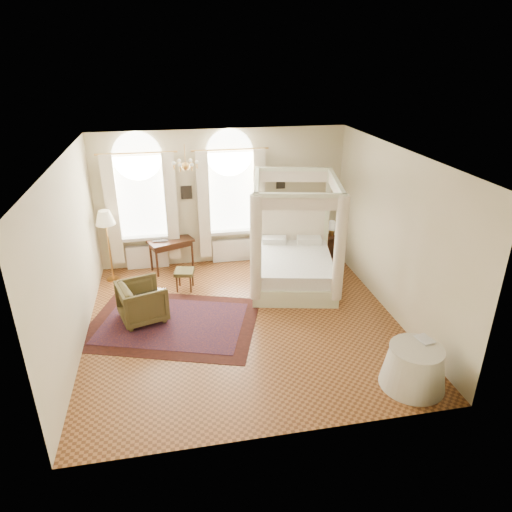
{
  "coord_description": "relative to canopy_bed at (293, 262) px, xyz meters",
  "views": [
    {
      "loc": [
        -1.23,
        -7.64,
        4.9
      ],
      "look_at": [
        0.33,
        0.4,
        1.23
      ],
      "focal_mm": 32.0,
      "sensor_mm": 36.0,
      "label": 1
    }
  ],
  "objects": [
    {
      "name": "ground",
      "position": [
        -1.38,
        -1.37,
        -0.56
      ],
      "size": [
        6.0,
        6.0,
        0.0
      ],
      "primitive_type": "plane",
      "color": "brown",
      "rests_on": "ground"
    },
    {
      "name": "room_walls",
      "position": [
        -1.38,
        -1.37,
        1.42
      ],
      "size": [
        6.0,
        6.0,
        6.0
      ],
      "color": "beige",
      "rests_on": "ground"
    },
    {
      "name": "window_left",
      "position": [
        -3.28,
        1.5,
        0.93
      ],
      "size": [
        1.62,
        0.27,
        3.29
      ],
      "color": "white",
      "rests_on": "room_walls"
    },
    {
      "name": "window_right",
      "position": [
        -1.18,
        1.5,
        0.93
      ],
      "size": [
        1.62,
        0.27,
        3.29
      ],
      "color": "white",
      "rests_on": "room_walls"
    },
    {
      "name": "chandelier",
      "position": [
        -2.28,
        -0.17,
        2.35
      ],
      "size": [
        0.51,
        0.45,
        0.5
      ],
      "color": "#BF8A3F",
      "rests_on": "room_walls"
    },
    {
      "name": "wall_pictures",
      "position": [
        -1.3,
        1.6,
        1.33
      ],
      "size": [
        2.54,
        0.03,
        0.39
      ],
      "color": "black",
      "rests_on": "room_walls"
    },
    {
      "name": "canopy_bed",
      "position": [
        0.0,
        0.0,
        0.0
      ],
      "size": [
        2.28,
        2.61,
        2.47
      ],
      "color": "beige",
      "rests_on": "ground"
    },
    {
      "name": "nightstand",
      "position": [
        1.32,
        1.33,
        -0.29
      ],
      "size": [
        0.49,
        0.47,
        0.55
      ],
      "primitive_type": "cube",
      "rotation": [
        0.0,
        0.0,
        0.4
      ],
      "color": "#381B0F",
      "rests_on": "ground"
    },
    {
      "name": "nightstand_lamp",
      "position": [
        1.4,
        1.41,
        0.25
      ],
      "size": [
        0.27,
        0.27,
        0.39
      ],
      "color": "#BF8A3F",
      "rests_on": "nightstand"
    },
    {
      "name": "writing_desk",
      "position": [
        -2.7,
        1.33,
        0.1
      ],
      "size": [
        1.16,
        0.87,
        0.77
      ],
      "color": "#381B0F",
      "rests_on": "ground"
    },
    {
      "name": "laptop",
      "position": [
        -2.94,
        1.34,
        0.23
      ],
      "size": [
        0.37,
        0.25,
        0.03
      ],
      "primitive_type": "imported",
      "rotation": [
        0.0,
        0.0,
        3.11
      ],
      "color": "black",
      "rests_on": "writing_desk"
    },
    {
      "name": "stool",
      "position": [
        -2.45,
        0.23,
        -0.17
      ],
      "size": [
        0.48,
        0.48,
        0.47
      ],
      "color": "#48421F",
      "rests_on": "ground"
    },
    {
      "name": "armchair",
      "position": [
        -3.32,
        -0.89,
        -0.16
      ],
      "size": [
        1.08,
        1.07,
        0.8
      ],
      "primitive_type": "imported",
      "rotation": [
        0.0,
        0.0,
        1.86
      ],
      "color": "#473C1E",
      "rests_on": "ground"
    },
    {
      "name": "coffee_table",
      "position": [
        -3.18,
        -0.53,
        -0.2
      ],
      "size": [
        0.69,
        0.59,
        0.4
      ],
      "color": "silver",
      "rests_on": "ground"
    },
    {
      "name": "floor_lamp",
      "position": [
        -4.08,
        1.02,
        0.89
      ],
      "size": [
        0.44,
        0.44,
        1.7
      ],
      "color": "#BF8A3F",
      "rests_on": "ground"
    },
    {
      "name": "oriental_rug",
      "position": [
        -2.77,
        -1.17,
        -0.55
      ],
      "size": [
        3.8,
        3.22,
        0.01
      ],
      "color": "#3F170F",
      "rests_on": "ground"
    },
    {
      "name": "side_table",
      "position": [
        0.96,
        -3.74,
        -0.22
      ],
      "size": [
        1.03,
        1.03,
        0.7
      ],
      "color": "beige",
      "rests_on": "ground"
    },
    {
      "name": "book",
      "position": [
        1.08,
        -3.58,
        0.16
      ],
      "size": [
        0.26,
        0.32,
        0.03
      ],
      "primitive_type": "imported",
      "rotation": [
        0.0,
        0.0,
        0.17
      ],
      "color": "black",
      "rests_on": "side_table"
    }
  ]
}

